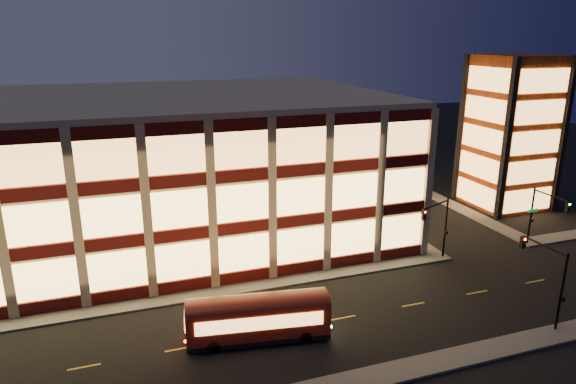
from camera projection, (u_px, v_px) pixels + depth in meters
name	position (u px, v px, depth m)	size (l,w,h in m)	color
ground	(195.00, 302.00, 40.34)	(200.00, 200.00, 0.00)	black
sidewalk_office_south	(155.00, 301.00, 40.28)	(54.00, 2.00, 0.15)	#514F4C
sidewalk_office_east	(360.00, 206.00, 62.91)	(2.00, 30.00, 0.15)	#514F4C
sidewalk_tower_south	(575.00, 235.00, 53.79)	(14.00, 2.00, 0.15)	#514F4C
sidewalk_tower_west	(436.00, 197.00, 66.36)	(2.00, 30.00, 0.15)	#514F4C
office_building	(136.00, 166.00, 52.59)	(50.45, 30.45, 14.50)	tan
stair_tower	(510.00, 133.00, 61.08)	(8.60, 8.60, 18.00)	#8C3814
traffic_signal_far	(438.00, 220.00, 46.34)	(3.79, 1.87, 6.00)	black
traffic_signal_right	(544.00, 210.00, 49.11)	(1.20, 4.37, 6.00)	black
traffic_signal_near	(547.00, 269.00, 36.56)	(0.32, 4.45, 6.00)	black
trolley_bus	(258.00, 316.00, 34.90)	(9.94, 3.88, 3.28)	maroon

